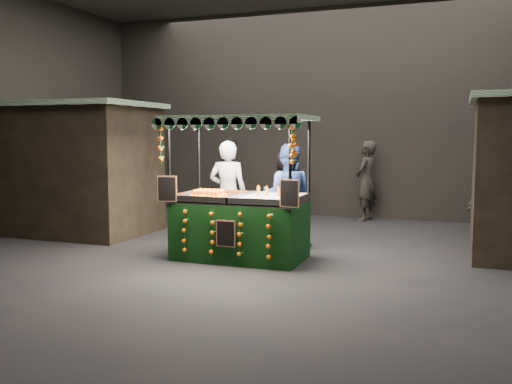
% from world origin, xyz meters
% --- Properties ---
extents(ground, '(12.00, 12.00, 0.00)m').
position_xyz_m(ground, '(0.00, 0.00, 0.00)').
color(ground, black).
rests_on(ground, ground).
extents(market_hall, '(12.10, 10.10, 5.05)m').
position_xyz_m(market_hall, '(0.00, 0.00, 3.38)').
color(market_hall, black).
rests_on(market_hall, ground).
extents(neighbour_stall_left, '(3.00, 2.20, 2.60)m').
position_xyz_m(neighbour_stall_left, '(-4.40, 1.00, 1.31)').
color(neighbour_stall_left, black).
rests_on(neighbour_stall_left, ground).
extents(juice_stall, '(2.33, 1.37, 2.26)m').
position_xyz_m(juice_stall, '(-0.44, -0.17, 0.70)').
color(juice_stall, black).
rests_on(juice_stall, ground).
extents(vendor_grey, '(0.73, 0.53, 1.87)m').
position_xyz_m(vendor_grey, '(-1.06, 0.80, 0.93)').
color(vendor_grey, gray).
rests_on(vendor_grey, ground).
extents(vendor_blue, '(0.98, 0.81, 1.81)m').
position_xyz_m(vendor_blue, '(-0.02, 1.01, 0.91)').
color(vendor_blue, navy).
rests_on(vendor_blue, ground).
extents(shopper_0, '(0.74, 0.68, 1.70)m').
position_xyz_m(shopper_0, '(-4.48, 1.80, 0.85)').
color(shopper_0, black).
rests_on(shopper_0, ground).
extents(shopper_2, '(1.15, 1.11, 1.92)m').
position_xyz_m(shopper_2, '(-1.89, 2.87, 0.96)').
color(shopper_2, black).
rests_on(shopper_2, ground).
extents(shopper_3, '(1.11, 0.87, 1.51)m').
position_xyz_m(shopper_3, '(3.39, 3.53, 0.76)').
color(shopper_3, '#282221').
rests_on(shopper_3, ground).
extents(shopper_4, '(0.82, 0.57, 1.62)m').
position_xyz_m(shopper_4, '(-0.85, 3.57, 0.81)').
color(shopper_4, '#2D2524').
rests_on(shopper_4, ground).
extents(shopper_6, '(0.58, 0.75, 1.83)m').
position_xyz_m(shopper_6, '(0.77, 4.60, 0.92)').
color(shopper_6, '#2B2723').
rests_on(shopper_6, ground).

